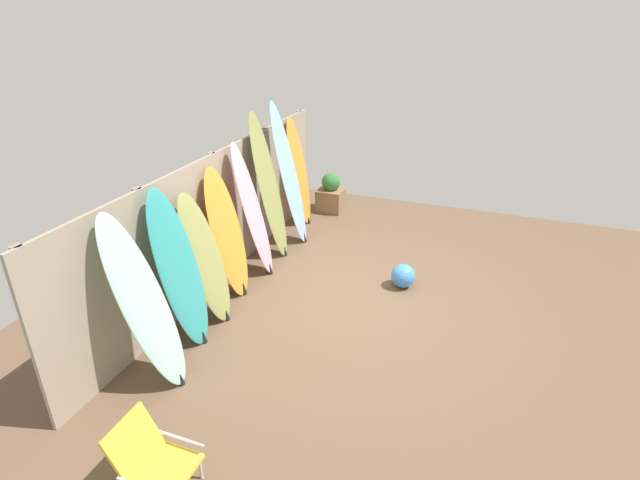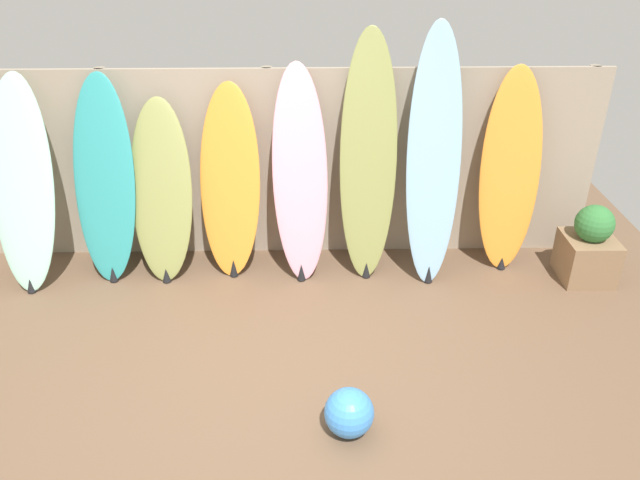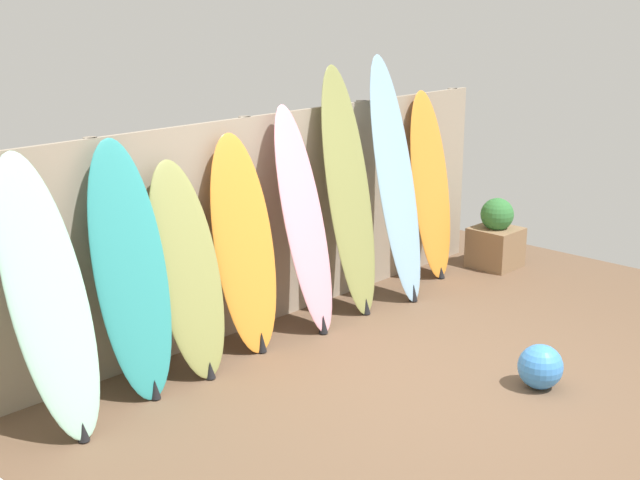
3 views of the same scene
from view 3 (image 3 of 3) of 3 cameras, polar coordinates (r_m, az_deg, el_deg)
name	(u,v)px [view 3 (image 3 of 3)]	position (r m, az deg, el deg)	size (l,w,h in m)	color
ground	(442,396)	(6.49, 7.80, -9.88)	(7.68, 7.68, 0.00)	brown
fence_back	(250,224)	(7.45, -4.52, 1.00)	(6.08, 0.11, 1.80)	gray
surfboard_seafoam_0	(48,298)	(5.93, -17.03, -3.54)	(0.55, 0.72, 1.83)	#9ED6BC
surfboard_teal_1	(131,272)	(6.33, -12.01, -2.02)	(0.61, 0.56, 1.82)	teal
surfboard_olive_2	(188,271)	(6.62, -8.46, -1.98)	(0.58, 0.55, 1.61)	olive
surfboard_orange_3	(244,246)	(7.01, -4.86, -0.40)	(0.60, 0.50, 1.73)	orange
surfboard_pink_4	(304,222)	(7.37, -1.02, 1.17)	(0.54, 0.57, 1.90)	pink
surfboard_olive_5	(349,193)	(7.79, 1.87, 3.01)	(0.53, 0.54, 2.17)	olive
surfboard_skyblue_6	(396,182)	(8.16, 4.89, 3.73)	(0.49, 0.59, 2.23)	#8CB7D6
surfboard_orange_7	(431,187)	(8.85, 7.11, 3.41)	(0.55, 0.41, 1.85)	orange
planter_box	(496,237)	(9.38, 11.19, 0.19)	(0.45, 0.46, 0.73)	#846647
beach_ball	(540,367)	(6.69, 13.92, -7.88)	(0.33, 0.33, 0.33)	#3F8CE5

